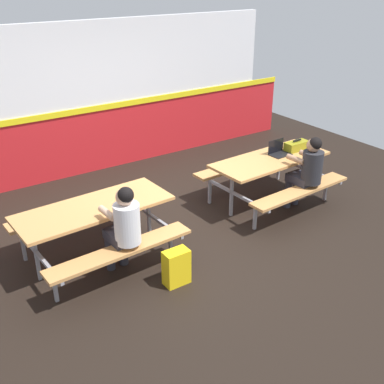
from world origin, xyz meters
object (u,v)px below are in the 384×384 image
Objects in this scene: student_nearer at (124,224)px; backpack_dark at (176,267)px; picnic_table_right at (270,168)px; toolbox_grey at (297,146)px; picnic_table_left at (95,218)px; laptop_dark at (279,152)px; student_further at (307,168)px.

backpack_dark is (0.41, -0.46, -0.49)m from student_nearer.
picnic_table_right is 2.80m from student_nearer.
backpack_dark is at bearing -48.01° from student_nearer.
toolbox_grey is at bearing 9.53° from student_nearer.
picnic_table_left is 1.20m from backpack_dark.
toolbox_grey is at bearing 0.11° from picnic_table_left.
student_nearer is 0.78m from backpack_dark.
toolbox_grey is at bearing 19.19° from backpack_dark.
picnic_table_right reaches higher than backpack_dark.
picnic_table_left is 0.58m from student_nearer.
student_nearer is 2.74× the size of backpack_dark.
laptop_dark is at bearing 12.84° from picnic_table_right.
student_further reaches higher than picnic_table_right.
student_further reaches higher than picnic_table_left.
student_further is 2.74× the size of backpack_dark.
picnic_table_left is 3.09m from laptop_dark.
student_nearer reaches higher than picnic_table_left.
toolbox_grey is (0.35, 0.57, 0.10)m from student_further.
toolbox_grey is (3.45, 0.01, 0.24)m from picnic_table_left.
student_further is at bearing 9.69° from backpack_dark.
laptop_dark reaches higher than picnic_table_left.
toolbox_grey is at bearing -3.08° from laptop_dark.
laptop_dark reaches higher than backpack_dark.
picnic_table_right is 2.56m from backpack_dark.
backpack_dark is (-2.56, -0.44, -0.49)m from student_further.
student_nearer is at bearing -169.10° from picnic_table_right.
toolbox_grey is at bearing 2.84° from picnic_table_right.
picnic_table_left is at bearing 179.56° from picnic_table_right.
picnic_table_left is at bearing -179.89° from toolbox_grey.
toolbox_grey is 0.91× the size of backpack_dark.
laptop_dark is at bearing 22.06° from backpack_dark.
student_further is at bearing -10.37° from picnic_table_left.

